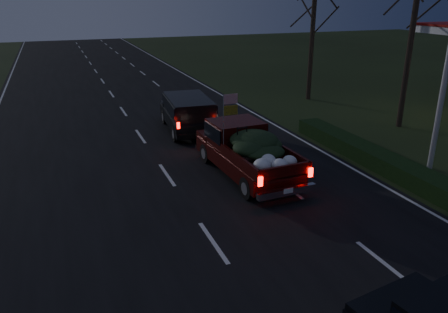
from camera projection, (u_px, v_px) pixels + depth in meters
name	position (u px, v px, depth m)	size (l,w,h in m)	color
ground	(213.00, 243.00, 11.67)	(120.00, 120.00, 0.00)	black
road_asphalt	(213.00, 242.00, 11.67)	(14.00, 120.00, 0.02)	black
hedge_row	(376.00, 158.00, 16.84)	(1.00, 10.00, 0.60)	black
bare_tree_far	(314.00, 13.00, 26.00)	(3.60, 3.60, 7.00)	black
pickup_truck	(247.00, 148.00, 15.78)	(2.24, 5.30, 2.73)	#390A07
lead_suv	(188.00, 111.00, 20.84)	(2.40, 4.93, 1.37)	black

